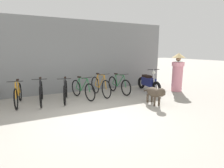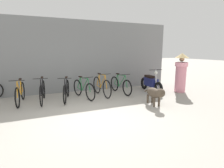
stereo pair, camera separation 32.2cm
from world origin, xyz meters
name	(u,v)px [view 1 (the left image)]	position (x,y,z in m)	size (l,w,h in m)	color
ground_plane	(95,118)	(0.00, 0.00, 0.00)	(60.00, 60.00, 0.00)	#9E998E
shop_wall_back	(66,57)	(0.00, 3.41, 1.55)	(9.80, 0.20, 3.10)	slate
bicycle_0	(18,94)	(-1.88, 2.24, 0.36)	(0.46, 1.70, 0.87)	black
bicycle_1	(41,93)	(-1.17, 2.12, 0.38)	(0.46, 1.74, 0.91)	black
bicycle_2	(65,91)	(-0.36, 2.04, 0.36)	(0.54, 1.65, 0.88)	black
bicycle_3	(83,89)	(0.29, 2.09, 0.35)	(0.55, 1.60, 0.86)	black
bicycle_4	(100,86)	(1.06, 2.17, 0.38)	(0.46, 1.68, 0.93)	black
bicycle_5	(119,85)	(1.93, 2.23, 0.35)	(0.46, 1.69, 0.87)	black
motorcycle	(148,83)	(3.28, 1.95, 0.40)	(0.58, 1.82, 1.03)	black
stray_dog	(155,93)	(2.25, 0.26, 0.42)	(0.41, 1.27, 0.64)	#4C3F33
person_in_robes	(178,71)	(4.48, 1.46, 0.91)	(0.74, 0.74, 1.70)	pink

